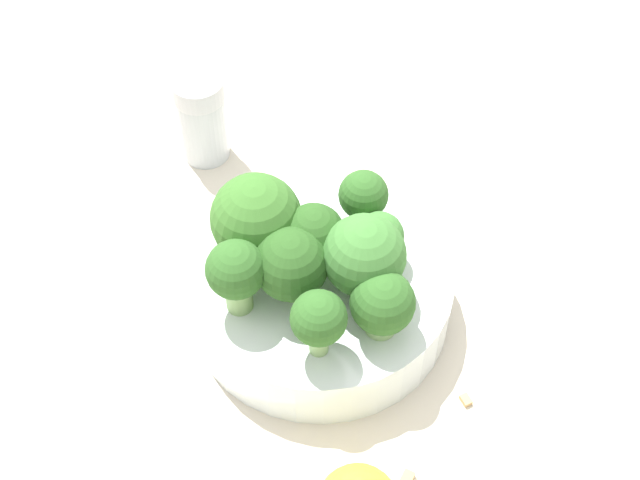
{
  "coord_description": "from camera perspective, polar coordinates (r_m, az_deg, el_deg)",
  "views": [
    {
      "loc": [
        0.24,
        -0.26,
        0.51
      ],
      "look_at": [
        0.0,
        0.0,
        0.08
      ],
      "focal_mm": 50.0,
      "sensor_mm": 36.0,
      "label": 1
    }
  ],
  "objects": [
    {
      "name": "almond_crumb_0",
      "position": [
        0.59,
        9.34,
        -9.98
      ],
      "size": [
        0.01,
        0.01,
        0.01
      ],
      "primitive_type": "cube",
      "rotation": [
        0.0,
        0.0,
        2.78
      ],
      "color": "tan",
      "rests_on": "ground_plane"
    },
    {
      "name": "almond_crumb_2",
      "position": [
        0.56,
        5.61,
        -14.86
      ],
      "size": [
        0.01,
        0.01,
        0.01
      ],
      "primitive_type": "cube",
      "rotation": [
        0.0,
        0.0,
        1.85
      ],
      "color": "tan",
      "rests_on": "ground_plane"
    },
    {
      "name": "broccoli_floret_7",
      "position": [
        0.57,
        -4.1,
        1.32
      ],
      "size": [
        0.06,
        0.06,
        0.07
      ],
      "color": "#7A9E5B",
      "rests_on": "bowl"
    },
    {
      "name": "broccoli_floret_2",
      "position": [
        0.55,
        -1.69,
        -1.76
      ],
      "size": [
        0.05,
        0.05,
        0.06
      ],
      "color": "#8EB770",
      "rests_on": "bowl"
    },
    {
      "name": "broccoli_floret_6",
      "position": [
        0.58,
        3.82,
        0.19
      ],
      "size": [
        0.03,
        0.03,
        0.04
      ],
      "color": "#8EB770",
      "rests_on": "bowl"
    },
    {
      "name": "ground_plane",
      "position": [
        0.62,
        0.0,
        -4.42
      ],
      "size": [
        3.0,
        3.0,
        0.0
      ],
      "primitive_type": "plane",
      "color": "beige"
    },
    {
      "name": "pepper_shaker",
      "position": [
        0.7,
        -7.57,
        7.76
      ],
      "size": [
        0.04,
        0.04,
        0.08
      ],
      "color": "#B2B7BC",
      "rests_on": "ground_plane"
    },
    {
      "name": "broccoli_floret_8",
      "position": [
        0.55,
        -5.39,
        -2.1
      ],
      "size": [
        0.04,
        0.04,
        0.06
      ],
      "color": "#84AD66",
      "rests_on": "bowl"
    },
    {
      "name": "bowl",
      "position": [
        0.61,
        0.0,
        -3.26
      ],
      "size": [
        0.18,
        0.18,
        0.04
      ],
      "primitive_type": "cylinder",
      "color": "silver",
      "rests_on": "ground_plane"
    },
    {
      "name": "broccoli_floret_4",
      "position": [
        0.53,
        -0.08,
        -5.13
      ],
      "size": [
        0.03,
        0.03,
        0.05
      ],
      "color": "#8EB770",
      "rests_on": "bowl"
    },
    {
      "name": "broccoli_floret_5",
      "position": [
        0.54,
        4.02,
        -4.14
      ],
      "size": [
        0.04,
        0.04,
        0.05
      ],
      "color": "#8EB770",
      "rests_on": "bowl"
    },
    {
      "name": "broccoli_floret_1",
      "position": [
        0.55,
        2.84,
        -1.05
      ],
      "size": [
        0.05,
        0.05,
        0.06
      ],
      "color": "#84AD66",
      "rests_on": "bowl"
    },
    {
      "name": "broccoli_floret_0",
      "position": [
        0.56,
        -0.58,
        0.08
      ],
      "size": [
        0.04,
        0.04,
        0.05
      ],
      "color": "#8EB770",
      "rests_on": "bowl"
    },
    {
      "name": "broccoli_floret_3",
      "position": [
        0.59,
        2.78,
        2.67
      ],
      "size": [
        0.03,
        0.03,
        0.05
      ],
      "color": "#7A9E5B",
      "rests_on": "bowl"
    }
  ]
}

